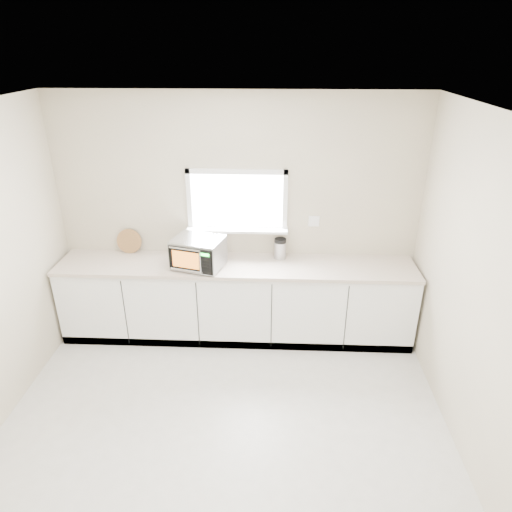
{
  "coord_description": "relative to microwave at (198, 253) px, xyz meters",
  "views": [
    {
      "loc": [
        0.42,
        -2.77,
        3.13
      ],
      "look_at": [
        0.23,
        1.55,
        1.09
      ],
      "focal_mm": 32.0,
      "sensor_mm": 36.0,
      "label": 1
    }
  ],
  "objects": [
    {
      "name": "knife_block",
      "position": [
        0.15,
        0.19,
        -0.03
      ],
      "size": [
        0.18,
        0.26,
        0.34
      ],
      "rotation": [
        0.0,
        0.0,
        0.34
      ],
      "color": "#4F381C",
      "rests_on": "countertop"
    },
    {
      "name": "microwave",
      "position": [
        0.0,
        0.0,
        0.0
      ],
      "size": [
        0.59,
        0.52,
        0.33
      ],
      "rotation": [
        0.0,
        0.0,
        -0.27
      ],
      "color": "black",
      "rests_on": "countertop"
    },
    {
      "name": "cutting_board",
      "position": [
        -0.85,
        0.34,
        -0.03
      ],
      "size": [
        0.28,
        0.07,
        0.28
      ],
      "primitive_type": "cylinder",
      "rotation": [
        1.4,
        0.0,
        0.0
      ],
      "color": "#A27D3F",
      "rests_on": "countertop"
    },
    {
      "name": "ground",
      "position": [
        0.39,
        -1.6,
        -1.09
      ],
      "size": [
        4.0,
        4.0,
        0.0
      ],
      "primitive_type": "plane",
      "color": "beige",
      "rests_on": "ground"
    },
    {
      "name": "coffee_grinder",
      "position": [
        0.87,
        0.27,
        -0.05
      ],
      "size": [
        0.16,
        0.16,
        0.24
      ],
      "rotation": [
        0.0,
        0.0,
        0.2
      ],
      "color": "#ABADB2",
      "rests_on": "countertop"
    },
    {
      "name": "back_wall",
      "position": [
        0.39,
        0.4,
        0.27
      ],
      "size": [
        4.0,
        0.17,
        2.7
      ],
      "color": "#B3A68E",
      "rests_on": "ground"
    },
    {
      "name": "cabinets",
      "position": [
        0.39,
        0.1,
        -0.65
      ],
      "size": [
        3.92,
        0.6,
        0.88
      ],
      "primitive_type": "cube",
      "color": "white",
      "rests_on": "ground"
    },
    {
      "name": "countertop",
      "position": [
        0.39,
        0.09,
        -0.19
      ],
      "size": [
        3.92,
        0.64,
        0.04
      ],
      "primitive_type": "cube",
      "color": "beige",
      "rests_on": "cabinets"
    }
  ]
}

